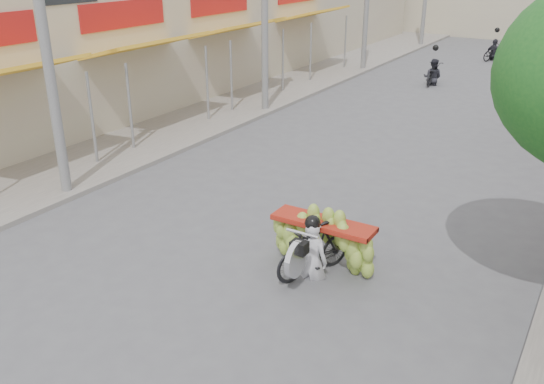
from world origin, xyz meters
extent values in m
plane|color=#55555A|center=(0.00, 0.00, 0.00)|extent=(120.00, 120.00, 0.00)
cube|color=gray|center=(-7.00, 15.00, 0.06)|extent=(4.00, 60.00, 0.12)
cube|color=#B7AB90|center=(-12.00, 14.00, 3.00)|extent=(8.00, 40.00, 6.00)
cube|color=gold|center=(-7.12, 3.00, 2.75)|extent=(1.77, 4.00, 0.53)
cylinder|color=slate|center=(-6.30, 4.80, 1.27)|extent=(0.08, 0.08, 2.55)
cube|color=gold|center=(-7.12, 8.00, 2.75)|extent=(1.77, 4.00, 0.53)
cylinder|color=slate|center=(-6.30, 6.20, 1.27)|extent=(0.08, 0.08, 2.55)
cylinder|color=slate|center=(-6.30, 9.80, 1.27)|extent=(0.08, 0.08, 2.55)
cube|color=#AA1617|center=(-8.00, 8.00, 3.60)|extent=(0.10, 3.50, 0.80)
cube|color=gold|center=(-7.12, 13.00, 2.75)|extent=(1.77, 4.00, 0.53)
cylinder|color=slate|center=(-6.30, 11.20, 1.27)|extent=(0.08, 0.08, 2.55)
cylinder|color=slate|center=(-6.30, 14.80, 1.27)|extent=(0.08, 0.08, 2.55)
cube|color=#AA1617|center=(-8.00, 13.00, 3.60)|extent=(0.10, 3.50, 0.80)
cube|color=gold|center=(-7.12, 19.00, 2.75)|extent=(1.77, 4.00, 0.53)
cylinder|color=slate|center=(-6.30, 17.20, 1.27)|extent=(0.08, 0.08, 2.55)
cylinder|color=slate|center=(-6.30, 20.80, 1.27)|extent=(0.08, 0.08, 2.55)
cylinder|color=slate|center=(-5.40, 3.00, 4.00)|extent=(0.24, 0.24, 8.00)
imported|color=black|center=(1.35, 2.79, 0.49)|extent=(1.09, 1.73, 0.99)
cylinder|color=silver|center=(1.35, 2.14, 0.62)|extent=(0.10, 0.66, 0.66)
cube|color=black|center=(1.35, 2.24, 0.80)|extent=(0.28, 0.22, 0.22)
cylinder|color=silver|center=(1.35, 2.34, 1.02)|extent=(0.60, 0.05, 0.05)
cube|color=#9D2213|center=(1.35, 3.14, 0.88)|extent=(1.91, 0.55, 0.10)
imported|color=silver|center=(1.35, 2.74, 1.09)|extent=(0.57, 0.42, 1.59)
sphere|color=black|center=(1.35, 2.71, 1.86)|extent=(0.28, 0.28, 0.28)
imported|color=black|center=(-1.56, 19.57, 0.45)|extent=(0.66, 1.63, 0.90)
imported|color=#282830|center=(-1.56, 19.57, 1.12)|extent=(0.81, 0.51, 1.65)
sphere|color=black|center=(-1.56, 19.57, 1.58)|extent=(0.26, 0.26, 0.26)
imported|color=black|center=(2.05, 21.72, 0.44)|extent=(0.68, 1.54, 0.88)
imported|color=#282830|center=(2.05, 21.72, 1.12)|extent=(1.14, 0.73, 1.65)
sphere|color=black|center=(2.05, 21.72, 1.58)|extent=(0.26, 0.26, 0.26)
imported|color=black|center=(-0.55, 27.07, 0.42)|extent=(1.17, 1.59, 0.84)
imported|color=#282830|center=(-0.55, 27.07, 1.12)|extent=(1.11, 0.92, 1.65)
sphere|color=black|center=(-0.55, 27.07, 1.58)|extent=(0.26, 0.26, 0.26)
camera|label=1|loc=(5.40, -5.32, 5.43)|focal=38.00mm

